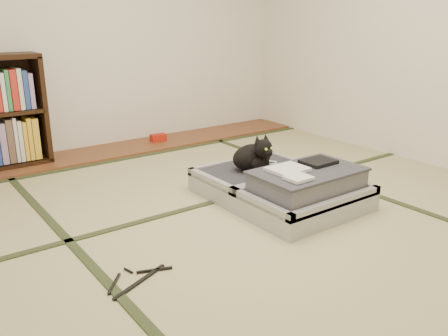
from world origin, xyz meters
TOP-DOWN VIEW (x-y plane):
  - floor at (0.00, 0.00)m, footprint 4.50×4.50m
  - wood_strip at (0.00, 2.00)m, footprint 4.00×0.50m
  - red_item at (0.47, 2.03)m, footprint 0.16×0.10m
  - tatami_borders at (0.00, 0.49)m, footprint 4.00×4.50m
  - suitcase at (0.38, 0.12)m, footprint 0.80×1.06m
  - cat at (0.37, 0.41)m, footprint 0.35×0.36m
  - cable_coil at (0.55, 0.44)m, footprint 0.11×0.11m
  - hanger at (-0.87, -0.20)m, footprint 0.36×0.23m

SIDE VIEW (x-z plane):
  - floor at x=0.00m, z-range 0.00..0.00m
  - tatami_borders at x=0.00m, z-range 0.00..0.01m
  - hanger at x=-0.87m, z-range 0.00..0.01m
  - wood_strip at x=0.00m, z-range 0.00..0.02m
  - red_item at x=0.47m, z-range 0.02..0.09m
  - suitcase at x=0.38m, z-range -0.05..0.27m
  - cable_coil at x=0.55m, z-range 0.15..0.18m
  - cat at x=0.37m, z-range 0.12..0.40m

